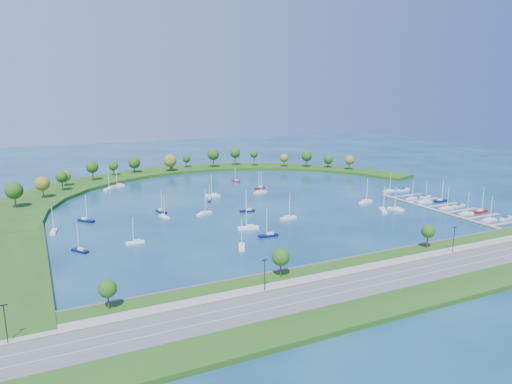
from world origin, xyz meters
name	(u,v)px	position (x,y,z in m)	size (l,w,h in m)	color
ground	(252,201)	(0.00, 0.00, 0.00)	(700.00, 700.00, 0.00)	#082B47
south_shoreline	(407,274)	(0.03, -122.88, 1.00)	(420.00, 43.10, 11.60)	#1A4B14
breakwater	(151,191)	(-46.33, 48.72, 0.99)	(286.74, 247.64, 2.00)	#1A4B14
breakwater_trees	(180,164)	(-15.33, 87.52, 10.41)	(237.87, 95.40, 15.10)	#382314
harbor_tower	(172,167)	(-14.36, 114.40, 4.03)	(2.60, 2.60, 3.95)	gray
dock_system	(446,208)	(85.30, -61.00, 0.35)	(24.28, 82.00, 1.60)	gray
moored_boat_0	(164,216)	(-54.26, -12.48, 0.88)	(4.01, 7.93, 11.22)	white
moored_boat_1	(118,185)	(-61.30, 76.43, 0.91)	(8.41, 3.18, 12.06)	white
moored_boat_2	(236,181)	(15.03, 57.81, 0.85)	(4.46, 6.80, 9.74)	maroon
moored_boat_3	(86,220)	(-90.00, -3.36, 0.94)	(7.57, 8.46, 13.08)	#090F3C
moored_boat_4	(268,235)	(-21.75, -62.75, 0.92)	(8.75, 3.06, 12.63)	#090F3C
moored_boat_5	(242,246)	(-38.24, -71.44, 0.92)	(5.62, 8.77, 12.54)	white
moored_boat_6	(396,208)	(60.04, -51.24, 0.93)	(5.78, 8.93, 12.78)	white
moored_boat_7	(383,209)	(52.24, -50.04, 0.95)	(6.50, 9.20, 13.33)	white
moored_boat_8	(135,242)	(-75.45, -47.19, 0.88)	(7.67, 2.31, 11.20)	white
moored_boat_9	(204,213)	(-34.40, -16.09, 0.95)	(9.25, 6.14, 13.28)	white
moored_boat_10	(213,195)	(-15.44, 21.49, 0.94)	(8.98, 6.51, 13.07)	white
moored_boat_11	(110,188)	(-67.68, 68.46, 0.98)	(8.93, 8.76, 14.37)	white
moored_boat_12	(288,217)	(-0.10, -42.01, 0.93)	(9.10, 4.06, 12.93)	white
moored_boat_13	(161,211)	(-53.03, -2.45, 0.91)	(4.17, 8.64, 12.24)	#090F3C
moored_boat_14	(80,250)	(-96.99, -48.05, 0.89)	(6.23, 7.50, 11.30)	#090F3C
moored_boat_15	(260,192)	(13.79, 17.28, 0.95)	(9.41, 4.56, 13.34)	white
moored_boat_16	(366,201)	(56.03, -31.20, 0.96)	(9.74, 5.28, 13.79)	white
moored_boat_17	(54,231)	(-105.01, -16.25, 0.90)	(3.53, 8.36, 11.92)	white
moored_boat_18	(210,200)	(-21.52, 11.00, 0.86)	(4.50, 7.06, 10.09)	#090F3C
moored_boat_19	(247,210)	(-12.18, -20.32, 0.90)	(8.22, 3.95, 11.65)	#090F3C
moored_boat_20	(248,227)	(-24.83, -48.76, 0.97)	(9.96, 4.75, 14.12)	white
moored_boat_21	(260,187)	(19.67, 29.70, 0.90)	(8.28, 4.37, 11.72)	maroon
docked_boat_0	(489,219)	(85.52, -87.25, 0.91)	(8.40, 2.51, 12.28)	white
docked_boat_1	(506,218)	(95.97, -88.60, 0.65)	(9.01, 3.90, 1.78)	white
docked_boat_2	(466,213)	(85.52, -73.85, 0.90)	(8.28, 3.18, 11.87)	white
docked_boat_3	(481,211)	(96.00, -74.14, 0.95)	(9.44, 3.84, 13.48)	maroon
docked_boat_4	(446,208)	(85.52, -61.21, 0.90)	(8.17, 2.61, 11.88)	white
docked_boat_5	(459,206)	(95.98, -60.13, 0.62)	(8.40, 3.11, 1.67)	white
docked_boat_6	(424,201)	(85.51, -45.79, 0.93)	(8.71, 2.80, 12.65)	white
docked_boat_7	(441,200)	(96.01, -47.69, 0.92)	(8.46, 2.40, 12.43)	#090F3C
docked_boat_8	(411,198)	(85.53, -35.78, 0.88)	(7.67, 2.78, 11.04)	white
docked_boat_9	(425,197)	(95.99, -36.01, 0.56)	(7.68, 2.74, 1.53)	white
docked_boat_10	(389,190)	(87.92, -13.97, 0.90)	(8.23, 2.87, 11.89)	white
docked_boat_11	(403,190)	(97.86, -15.56, 0.72)	(9.84, 3.81, 1.96)	white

